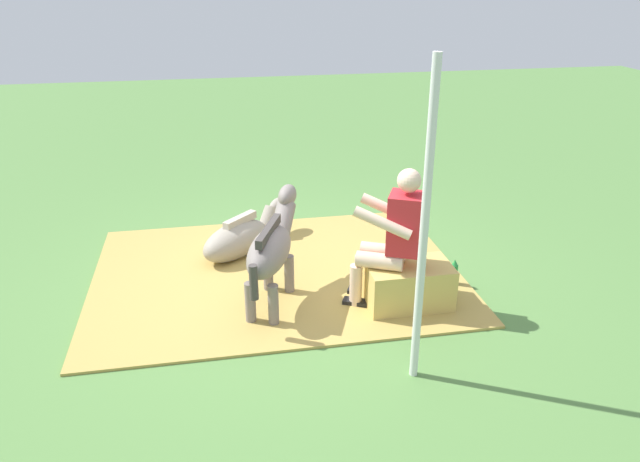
# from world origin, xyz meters

# --- Properties ---
(ground_plane) EXTENTS (24.00, 24.00, 0.00)m
(ground_plane) POSITION_xyz_m (0.00, 0.00, 0.00)
(ground_plane) COLOR #568442
(hay_patch) EXTENTS (3.53, 2.64, 0.02)m
(hay_patch) POSITION_xyz_m (0.13, -0.21, 0.01)
(hay_patch) COLOR tan
(hay_patch) RESTS_ON ground
(hay_bale) EXTENTS (0.74, 0.45, 0.40)m
(hay_bale) POSITION_xyz_m (-0.95, 0.60, 0.20)
(hay_bale) COLOR tan
(hay_bale) RESTS_ON ground
(person_seated) EXTENTS (0.72, 0.59, 1.28)m
(person_seated) POSITION_xyz_m (-0.80, 0.55, 0.69)
(person_seated) COLOR beige
(person_seated) RESTS_ON ground
(pony_standing) EXTENTS (0.69, 1.28, 0.91)m
(pony_standing) POSITION_xyz_m (0.21, 0.32, 0.55)
(pony_standing) COLOR slate
(pony_standing) RESTS_ON ground
(pony_lying) EXTENTS (1.13, 1.14, 0.42)m
(pony_lying) POSITION_xyz_m (0.42, -0.78, 0.19)
(pony_lying) COLOR gray
(pony_lying) RESTS_ON ground
(soda_bottle) EXTENTS (0.07, 0.07, 0.28)m
(soda_bottle) POSITION_xyz_m (-1.49, 0.32, 0.13)
(soda_bottle) COLOR #268C3F
(soda_bottle) RESTS_ON ground
(tent_pole_left) EXTENTS (0.06, 0.06, 2.32)m
(tent_pole_left) POSITION_xyz_m (-0.68, 1.55, 1.16)
(tent_pole_left) COLOR silver
(tent_pole_left) RESTS_ON ground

